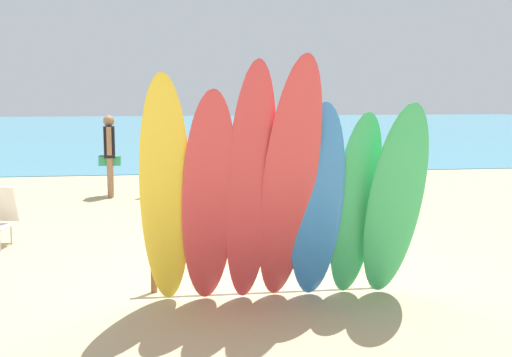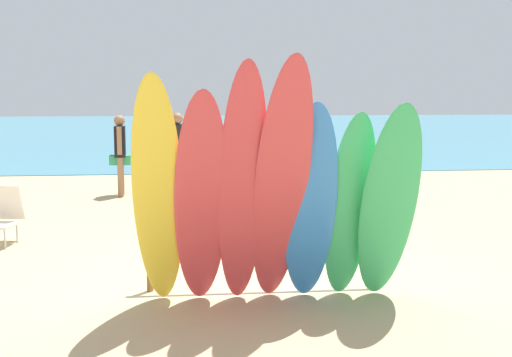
# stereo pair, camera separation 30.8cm
# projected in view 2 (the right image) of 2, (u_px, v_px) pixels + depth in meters

# --- Properties ---
(ground) EXTENTS (60.00, 60.00, 0.00)m
(ground) POSITION_uv_depth(u_px,v_px,m) (216.00, 158.00, 21.03)
(ground) COLOR tan
(ocean_water) EXTENTS (60.00, 40.00, 0.02)m
(ocean_water) POSITION_uv_depth(u_px,v_px,m) (205.00, 129.00, 36.87)
(ocean_water) COLOR teal
(ocean_water) RESTS_ON ground
(surfboard_rack) EXTENTS (2.69, 0.07, 0.72)m
(surfboard_rack) POSITION_uv_depth(u_px,v_px,m) (267.00, 239.00, 7.15)
(surfboard_rack) COLOR brown
(surfboard_rack) RESTS_ON ground
(surfboard_yellow_0) EXTENTS (0.52, 1.02, 2.34)m
(surfboard_yellow_0) POSITION_uv_depth(u_px,v_px,m) (158.00, 195.00, 6.24)
(surfboard_yellow_0) COLOR yellow
(surfboard_yellow_0) RESTS_ON ground
(surfboard_red_1) EXTENTS (0.57, 0.98, 2.20)m
(surfboard_red_1) POSITION_uv_depth(u_px,v_px,m) (201.00, 202.00, 6.29)
(surfboard_red_1) COLOR #D13D42
(surfboard_red_1) RESTS_ON ground
(surfboard_red_2) EXTENTS (0.51, 1.04, 2.46)m
(surfboard_red_2) POSITION_uv_depth(u_px,v_px,m) (242.00, 189.00, 6.26)
(surfboard_red_2) COLOR #D13D42
(surfboard_red_2) RESTS_ON ground
(surfboard_red_3) EXTENTS (0.65, 1.19, 2.51)m
(surfboard_red_3) POSITION_uv_depth(u_px,v_px,m) (281.00, 186.00, 6.28)
(surfboard_red_3) COLOR #D13D42
(surfboard_red_3) RESTS_ON ground
(surfboard_blue_4) EXTENTS (0.56, 0.83, 2.09)m
(surfboard_blue_4) POSITION_uv_depth(u_px,v_px,m) (310.00, 205.00, 6.47)
(surfboard_blue_4) COLOR #337AD1
(surfboard_blue_4) RESTS_ON ground
(surfboard_green_5) EXTENTS (0.51, 0.78, 1.99)m
(surfboard_green_5) POSITION_uv_depth(u_px,v_px,m) (349.00, 208.00, 6.56)
(surfboard_green_5) COLOR #38B266
(surfboard_green_5) RESTS_ON ground
(surfboard_green_6) EXTENTS (0.58, 1.01, 2.08)m
(surfboard_green_6) POSITION_uv_depth(u_px,v_px,m) (389.00, 206.00, 6.43)
(surfboard_green_6) COLOR #38B266
(surfboard_green_6) RESTS_ON ground
(beachgoer_photographing) EXTENTS (0.45, 0.66, 1.75)m
(beachgoer_photographing) POSITION_uv_depth(u_px,v_px,m) (252.00, 172.00, 9.41)
(beachgoer_photographing) COLOR #9E704C
(beachgoer_photographing) RESTS_ON ground
(beachgoer_strolling) EXTENTS (0.44, 0.63, 1.68)m
(beachgoer_strolling) POSITION_uv_depth(u_px,v_px,m) (120.00, 149.00, 13.46)
(beachgoer_strolling) COLOR #9E704C
(beachgoer_strolling) RESTS_ON ground
(beachgoer_by_water) EXTENTS (0.39, 0.56, 1.52)m
(beachgoer_by_water) POSITION_uv_depth(u_px,v_px,m) (319.00, 168.00, 10.93)
(beachgoer_by_water) COLOR tan
(beachgoer_by_water) RESTS_ON ground
(beachgoer_near_rack) EXTENTS (0.60, 0.38, 1.72)m
(beachgoer_near_rack) POSITION_uv_depth(u_px,v_px,m) (178.00, 148.00, 13.60)
(beachgoer_near_rack) COLOR #9E704C
(beachgoer_near_rack) RESTS_ON ground
(beach_chair_red) EXTENTS (0.61, 0.72, 0.84)m
(beach_chair_red) POSITION_uv_depth(u_px,v_px,m) (1.00, 213.00, 9.27)
(beach_chair_red) COLOR #B7B7BC
(beach_chair_red) RESTS_ON ground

